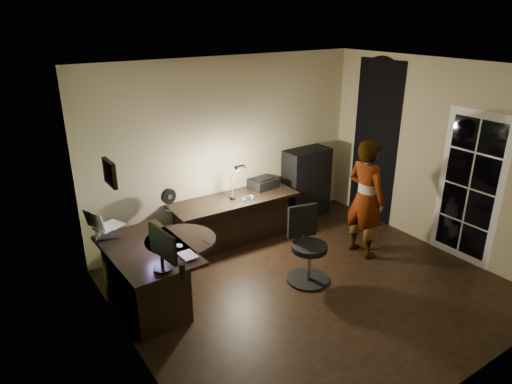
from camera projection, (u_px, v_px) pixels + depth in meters
floor at (312, 288)px, 5.78m from camera, size 4.50×4.00×0.01m
ceiling at (324, 69)px, 4.78m from camera, size 4.50×4.00×0.01m
wall_back at (229, 149)px, 6.83m from camera, size 4.50×0.01×2.70m
wall_front at (479, 262)px, 3.74m from camera, size 4.50×0.01×2.70m
wall_left at (128, 240)px, 4.11m from camera, size 0.01×4.00×2.70m
wall_right at (438, 157)px, 6.46m from camera, size 0.01×4.00×2.70m
green_wall_overlay at (130, 239)px, 4.12m from camera, size 0.00×4.00×2.70m
arched_doorway at (375, 142)px, 7.35m from camera, size 0.01×0.90×2.60m
french_door at (469, 188)px, 6.13m from camera, size 0.02×0.92×2.10m
framed_picture at (110, 173)px, 4.29m from camera, size 0.04×0.30×0.25m
desk_left at (150, 278)px, 5.28m from camera, size 0.88×1.38×0.78m
desk_right at (235, 221)px, 6.81m from camera, size 1.93×0.73×0.72m
cabinet at (306, 183)px, 7.65m from camera, size 0.79×0.41×1.17m
laptop_stand at (106, 231)px, 5.39m from camera, size 0.28×0.25×0.10m
laptop at (108, 218)px, 5.35m from camera, size 0.43×0.41×0.23m
monitor at (162, 255)px, 4.64m from camera, size 0.16×0.50×0.32m
mouse at (180, 246)px, 5.12m from camera, size 0.10×0.12×0.04m
phone at (161, 244)px, 5.20m from camera, size 0.08×0.13×0.01m
pen at (206, 242)px, 5.23m from camera, size 0.03×0.13×0.01m
speaker at (182, 271)px, 4.50m from camera, size 0.08×0.08×0.17m
notepad at (188, 255)px, 4.95m from camera, size 0.17×0.23×0.01m
desk_fan at (169, 200)px, 6.22m from camera, size 0.24×0.16×0.33m
headphones at (247, 198)px, 6.60m from camera, size 0.20×0.12×0.09m
printer at (263, 183)px, 7.06m from camera, size 0.43×0.35×0.18m
desk_lamp at (232, 181)px, 6.52m from camera, size 0.24×0.32×0.62m
office_chair at (309, 247)px, 5.77m from camera, size 0.66×0.66×0.98m
person at (366, 198)px, 6.32m from camera, size 0.44×0.63×1.70m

